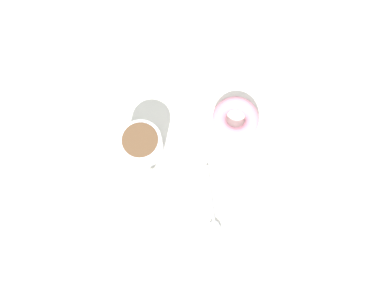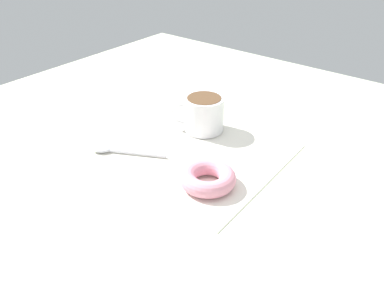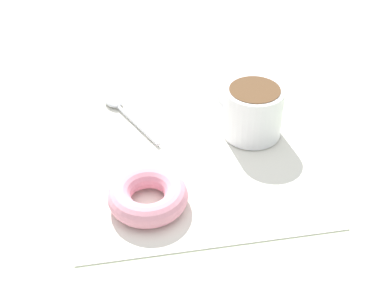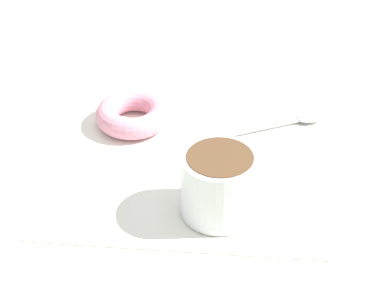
% 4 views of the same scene
% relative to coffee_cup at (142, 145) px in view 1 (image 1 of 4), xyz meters
% --- Properties ---
extents(ground_plane, '(1.20, 1.20, 0.02)m').
position_rel_coffee_cup_xyz_m(ground_plane, '(0.05, -0.11, -0.05)').
color(ground_plane, beige).
extents(napkin, '(0.32, 0.32, 0.00)m').
position_rel_coffee_cup_xyz_m(napkin, '(0.04, -0.09, -0.04)').
color(napkin, white).
rests_on(napkin, ground_plane).
extents(coffee_cup, '(0.10, 0.08, 0.07)m').
position_rel_coffee_cup_xyz_m(coffee_cup, '(0.00, 0.00, 0.00)').
color(coffee_cup, white).
rests_on(coffee_cup, napkin).
extents(donut, '(0.09, 0.09, 0.03)m').
position_rel_coffee_cup_xyz_m(donut, '(0.12, -0.15, -0.02)').
color(donut, pink).
rests_on(donut, napkin).
extents(spoon, '(0.14, 0.08, 0.01)m').
position_rel_coffee_cup_xyz_m(spoon, '(-0.08, -0.18, -0.03)').
color(spoon, silver).
rests_on(spoon, napkin).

